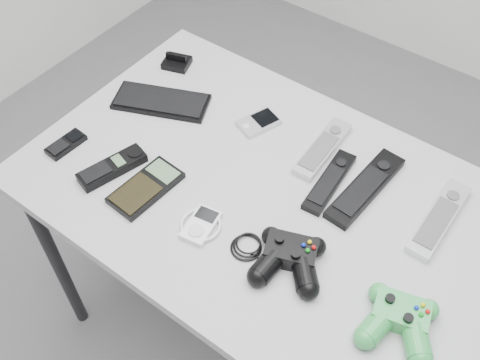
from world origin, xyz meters
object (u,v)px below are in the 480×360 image
Objects in this scene: desk at (266,208)px; remote_silver_a at (323,148)px; controller_black at (289,257)px; controller_green at (400,319)px; cordless_handset at (112,167)px; mp3_player at (201,225)px; calculator at (146,187)px; remote_black_a at (330,181)px; remote_black_b at (366,187)px; mobile_phone at (66,144)px; remote_silver_b at (439,218)px; pda_keyboard at (161,101)px; pda at (259,122)px.

remote_silver_a is at bearing 78.26° from desk.
controller_black is 1.61× the size of controller_green.
mp3_player is (0.28, -0.00, -0.00)m from cordless_handset.
calculator is at bearing 168.04° from mp3_player.
remote_black_a is 2.09× the size of mp3_player.
remote_black_b is 1.53× the size of cordless_handset.
remote_silver_a is 0.15m from remote_black_b.
calculator is 0.17m from mp3_player.
remote_silver_a is 0.83× the size of remote_black_b.
mobile_phone is 1.04× the size of mp3_player.
remote_silver_b is 0.68m from calculator.
mobile_phone is at bearing -172.57° from calculator.
remote_black_b is 0.40m from mp3_player.
remote_silver_b is at bearing -7.37° from remote_silver_a.
desk is 0.20m from mp3_player.
controller_black reaches higher than mobile_phone.
mobile_phone is at bearing 171.49° from mp3_player.
remote_silver_b is at bearing 6.84° from remote_black_a.
pda_keyboard is (-0.40, 0.08, 0.08)m from desk.
mobile_phone is at bearing -131.74° from pda_keyboard.
remote_silver_a is 0.34m from controller_black.
remote_black_a is 0.79× the size of controller_black.
remote_silver_b reaches higher than mobile_phone.
mobile_phone is (-0.53, -0.37, -0.00)m from remote_silver_a.
desk is 0.21m from remote_silver_a.
pda_keyboard is 0.98× the size of remote_black_b.
pda_keyboard is 0.98× the size of controller_black.
remote_silver_b is 0.29m from controller_green.
pda is 0.35m from calculator.
controller_green is at bearing 7.30° from mobile_phone.
controller_black is (0.04, -0.24, 0.02)m from remote_black_a.
pda_keyboard is 0.28m from mobile_phone.
remote_black_a reaches higher than calculator.
mp3_player is 0.46m from controller_green.
mobile_phone is 0.63× the size of controller_green.
pda is 0.33m from remote_black_b.
pda is 0.48× the size of remote_silver_a.
remote_silver_a is 2.20× the size of mp3_player.
mobile_phone is (-0.60, -0.29, -0.00)m from remote_black_a.
remote_silver_a reaches higher than calculator.
remote_black_b is at bearing -20.29° from remote_silver_a.
mobile_phone is at bearing -147.18° from remote_silver_a.
pda is 0.40× the size of controller_black.
remote_silver_b is 2.35× the size of mobile_phone.
remote_black_b reaches higher than calculator.
controller_green is (0.25, 0.01, -0.00)m from controller_black.
pda_keyboard is 2.46× the size of pda.
controller_black is (0.21, 0.04, 0.02)m from mp3_player.
remote_silver_a is at bearing 88.38° from controller_black.
remote_silver_a is (0.04, 0.19, 0.08)m from desk.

